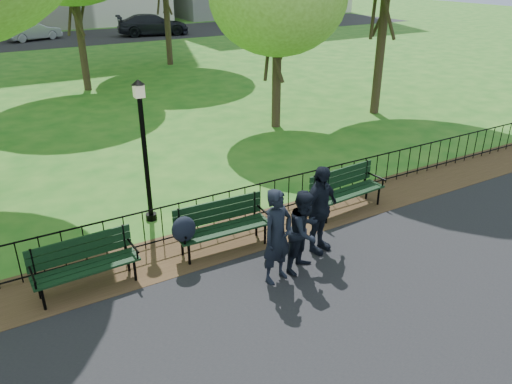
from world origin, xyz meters
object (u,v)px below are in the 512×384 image
lamppost (144,147)px  sedan_dark (153,25)px  person_left (277,236)px  person_right (319,210)px  sedan_silver (33,31)px  person_mid (305,231)px  park_bench_main (204,225)px  park_bench_right_a (345,185)px  park_bench_left_a (84,259)px

lamppost → sedan_dark: lamppost is taller
person_left → person_right: size_ratio=0.99×
person_left → sedan_silver: 35.61m
person_mid → sedan_silver: person_mid is taller
park_bench_main → sedan_dark: bearing=74.5°
park_bench_main → lamppost: lamppost is taller
person_right → sedan_dark: bearing=58.9°
park_bench_right_a → park_bench_main: bearing=178.6°
person_mid → person_right: bearing=8.2°
park_bench_main → person_mid: size_ratio=1.30×
lamppost → sedan_dark: size_ratio=0.59×
person_right → person_mid: bearing=-165.0°
person_left → person_mid: size_ratio=1.12×
park_bench_main → person_right: (2.11, -1.02, 0.24)m
park_bench_left_a → person_mid: (3.81, -1.52, 0.23)m
person_right → lamppost: bearing=112.5°
person_left → sedan_silver: size_ratio=0.46×
person_right → sedan_dark: (8.44, 33.29, -0.12)m
park_bench_main → park_bench_left_a: (-2.35, 0.10, -0.10)m
person_right → park_bench_left_a: bearing=149.0°
park_bench_left_a → person_right: size_ratio=1.01×
sedan_dark → person_right: bearing=177.5°
park_bench_left_a → park_bench_right_a: size_ratio=0.95×
park_bench_left_a → person_right: 4.61m
person_left → park_bench_left_a: bearing=139.5°
park_bench_left_a → park_bench_right_a: 6.16m
park_bench_main → person_left: size_ratio=1.16×
park_bench_main → person_right: bearing=-23.3°
park_bench_left_a → person_mid: 4.11m
person_mid → lamppost: bearing=94.7°
person_right → sedan_dark: 34.34m
park_bench_right_a → person_right: person_right is taller
lamppost → person_right: size_ratio=1.75×
person_left → person_mid: (0.65, 0.05, -0.10)m
person_right → park_bench_right_a: bearing=18.4°
sedan_silver → person_mid: bearing=160.9°
park_bench_right_a → sedan_dark: sedan_dark is taller
park_bench_main → lamppost: bearing=104.1°
park_bench_left_a → person_left: (3.16, -1.57, 0.33)m
person_left → person_mid: bearing=-9.7°
sedan_dark → park_bench_left_a: bearing=169.9°
lamppost → sedan_silver: 32.16m
lamppost → sedan_dark: (10.96, 30.21, -0.96)m
park_bench_main → person_left: (0.81, -1.48, 0.23)m
park_bench_main → park_bench_right_a: size_ratio=1.08×
person_mid → person_right: 0.77m
person_mid → person_right: size_ratio=0.88×
sedan_dark → person_mid: bearing=176.7°
park_bench_main → lamppost: size_ratio=0.66×
person_right → sedan_silver: bearing=73.7°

